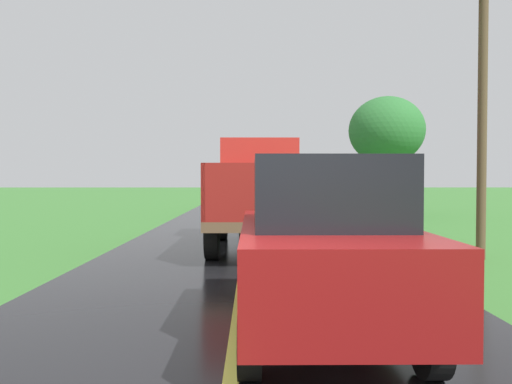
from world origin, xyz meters
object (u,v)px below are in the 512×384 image
at_px(roadside_tree_near_left, 387,131).
at_px(following_car, 320,243).
at_px(banana_truck_near, 260,191).
at_px(utility_pole_roadside, 482,106).
at_px(banana_truck_far, 264,185).

height_order(roadside_tree_near_left, following_car, roadside_tree_near_left).
relative_size(banana_truck_near, utility_pole_roadside, 0.94).
distance_m(banana_truck_near, utility_pole_roadside, 5.59).
bearing_deg(utility_pole_roadside, following_car, -128.87).
distance_m(banana_truck_near, following_car, 7.35).
height_order(banana_truck_near, following_car, banana_truck_near).
bearing_deg(following_car, roadside_tree_near_left, 72.44).
relative_size(banana_truck_near, following_car, 1.42).
xyz_separation_m(banana_truck_near, following_car, (0.55, -7.31, -0.40)).
bearing_deg(utility_pole_roadside, banana_truck_far, 107.13).
bearing_deg(roadside_tree_near_left, following_car, -107.56).
distance_m(utility_pole_roadside, roadside_tree_near_left, 13.27).
bearing_deg(banana_truck_far, utility_pole_roadside, -72.87).
xyz_separation_m(banana_truck_far, roadside_tree_near_left, (5.98, -1.25, 2.69)).
xyz_separation_m(banana_truck_near, roadside_tree_near_left, (6.41, 11.22, 2.69)).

